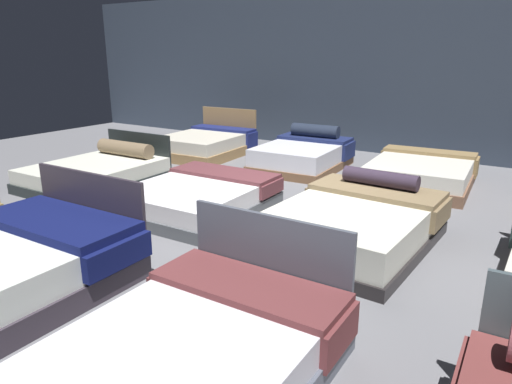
{
  "coord_description": "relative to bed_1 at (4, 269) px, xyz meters",
  "views": [
    {
      "loc": [
        2.84,
        -4.84,
        2.14
      ],
      "look_at": [
        -0.18,
        -0.14,
        0.46
      ],
      "focal_mm": 32.54,
      "sensor_mm": 36.0,
      "label": 1
    }
  ],
  "objects": [
    {
      "name": "bed_9",
      "position": [
        0.01,
        5.85,
        -0.01
      ],
      "size": [
        1.55,
        1.98,
        0.77
      ],
      "rotation": [
        0.0,
        0.0,
        0.05
      ],
      "color": "brown",
      "rests_on": "ground_plane"
    },
    {
      "name": "bed_2",
      "position": [
        2.2,
        0.04,
        -0.05
      ],
      "size": [
        1.57,
        2.02,
        0.92
      ],
      "rotation": [
        0.0,
        0.0,
        0.01
      ],
      "color": "#4E5360",
      "rests_on": "ground_plane"
    },
    {
      "name": "bed_4",
      "position": [
        -2.34,
        2.93,
        -0.06
      ],
      "size": [
        1.64,
        2.12,
        0.76
      ],
      "rotation": [
        0.0,
        0.0,
        0.02
      ],
      "color": "black",
      "rests_on": "ground_plane"
    },
    {
      "name": "bed_10",
      "position": [
        2.22,
        5.79,
        -0.06
      ],
      "size": [
        1.69,
        2.0,
        0.48
      ],
      "rotation": [
        0.0,
        0.0,
        0.06
      ],
      "color": "brown",
      "rests_on": "ground_plane"
    },
    {
      "name": "bed_8",
      "position": [
        -2.29,
        5.78,
        -0.03
      ],
      "size": [
        1.64,
        2.03,
        0.92
      ],
      "rotation": [
        0.0,
        0.0,
        0.05
      ],
      "color": "#977348",
      "rests_on": "ground_plane"
    },
    {
      "name": "bed_5",
      "position": [
        -0.08,
        2.83,
        -0.08
      ],
      "size": [
        1.71,
        2.03,
        0.43
      ],
      "rotation": [
        0.0,
        0.0,
        0.02
      ],
      "color": "#4B5054",
      "rests_on": "ground_plane"
    },
    {
      "name": "bed_6",
      "position": [
        2.2,
        2.86,
        -0.02
      ],
      "size": [
        1.72,
        2.2,
        0.73
      ],
      "rotation": [
        0.0,
        0.0,
        -0.05
      ],
      "color": "black",
      "rests_on": "ground_plane"
    },
    {
      "name": "ground_plane",
      "position": [
        1.12,
        2.88,
        -0.28
      ],
      "size": [
        18.0,
        18.0,
        0.02
      ],
      "primitive_type": "cube",
      "color": "slate"
    },
    {
      "name": "bed_1",
      "position": [
        0.0,
        0.0,
        0.0
      ],
      "size": [
        1.78,
        2.2,
        0.96
      ],
      "rotation": [
        0.0,
        0.0,
        0.02
      ],
      "color": "#352D37",
      "rests_on": "ground_plane"
    },
    {
      "name": "showroom_back_wall",
      "position": [
        1.12,
        8.03,
        1.48
      ],
      "size": [
        18.0,
        0.06,
        3.5
      ],
      "primitive_type": "cube",
      "color": "#333D4C",
      "rests_on": "ground_plane"
    }
  ]
}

